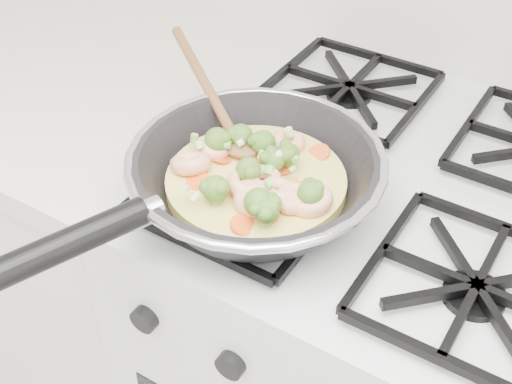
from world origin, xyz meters
The scene contains 3 objects.
stove centered at (0.00, 1.70, 0.46)m, with size 0.60×0.60×0.92m.
counter_left centered at (-0.80, 1.70, 0.45)m, with size 1.00×0.60×0.90m.
skillet centered at (-0.13, 1.54, 0.96)m, with size 0.41×0.50×0.10m.
Camera 1 is at (0.21, 1.00, 1.48)m, focal length 48.08 mm.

